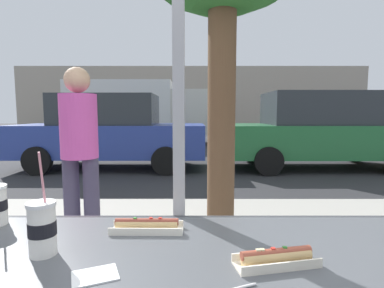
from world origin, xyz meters
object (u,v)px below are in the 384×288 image
Objects in this scene: parked_car_green at (318,131)px; pedestrian at (80,147)px; box_truck at (140,110)px; soda_cup_right at (42,228)px; hotdog_tray_near at (276,258)px; parked_car_blue at (110,132)px; hotdog_tray_far at (147,225)px.

parked_car_green is 2.88× the size of pedestrian.
box_truck reaches higher than pedestrian.
pedestrian is at bearing -82.95° from box_truck.
box_truck reaches higher than parked_car_green.
parked_car_green is at bearing 61.19° from soda_cup_right.
soda_cup_right reaches higher than hotdog_tray_near.
box_truck is at bearing 132.63° from parked_car_green.
box_truck is (-1.85, 12.43, 0.49)m from soda_cup_right.
parked_car_green is 0.76× the size of box_truck.
box_truck is 10.79m from pedestrian.
parked_car_green is at bearing -47.37° from box_truck.
soda_cup_right is at bearing -76.50° from parked_car_blue.
box_truck reaches higher than hotdog_tray_near.
parked_car_green is (3.59, 6.52, -0.09)m from soda_cup_right.
hotdog_tray_near is 0.48m from hotdog_tray_far.
parked_car_green is at bearing 49.35° from pedestrian.
pedestrian is at bearing 106.96° from soda_cup_right.
hotdog_tray_far is at bearing -117.44° from parked_car_green.
hotdog_tray_far is at bearing -73.63° from parked_car_blue.
soda_cup_right reaches higher than hotdog_tray_far.
pedestrian is (1.32, -10.70, -0.44)m from box_truck.
soda_cup_right is at bearing -81.53° from box_truck.
hotdog_tray_far is 1.76m from pedestrian.
hotdog_tray_near is 0.05× the size of parked_car_green.
parked_car_blue is 2.82× the size of pedestrian.
hotdog_tray_far is at bearing -61.94° from pedestrian.
box_truck is at bearing 97.05° from pedestrian.
parked_car_blue is at bearing -87.23° from box_truck.
parked_car_blue is 4.91m from pedestrian.
soda_cup_right is 0.35m from hotdog_tray_far.
soda_cup_right is at bearing 174.74° from hotdog_tray_near.
pedestrian is (-1.24, 1.80, 0.12)m from hotdog_tray_near.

